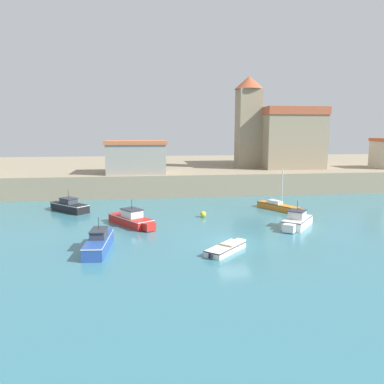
% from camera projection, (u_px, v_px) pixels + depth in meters
% --- Properties ---
extents(ground_plane, '(200.00, 200.00, 0.00)m').
position_uv_depth(ground_plane, '(235.00, 242.00, 29.78)').
color(ground_plane, teal).
extents(quay_seawall, '(120.00, 40.00, 2.99)m').
position_uv_depth(quay_seawall, '(181.00, 171.00, 69.15)').
color(quay_seawall, gray).
rests_on(quay_seawall, ground).
extents(sailboat_orange_0, '(3.73, 5.64, 4.72)m').
position_uv_depth(sailboat_orange_0, '(279.00, 206.00, 41.95)').
color(sailboat_orange_0, orange).
rests_on(sailboat_orange_0, ground).
extents(motorboat_red_1, '(4.51, 5.78, 2.47)m').
position_uv_depth(motorboat_red_1, '(132.00, 219.00, 35.13)').
color(motorboat_red_1, red).
rests_on(motorboat_red_1, ground).
extents(dinghy_white_2, '(3.77, 3.87, 0.54)m').
position_uv_depth(dinghy_white_2, '(226.00, 248.00, 27.47)').
color(dinghy_white_2, white).
rests_on(dinghy_white_2, ground).
extents(motorboat_white_3, '(4.15, 4.63, 2.49)m').
position_uv_depth(motorboat_white_3, '(297.00, 221.00, 34.39)').
color(motorboat_white_3, white).
rests_on(motorboat_white_3, ground).
extents(motorboat_black_4, '(4.75, 4.65, 2.41)m').
position_uv_depth(motorboat_black_4, '(69.00, 206.00, 41.16)').
color(motorboat_black_4, black).
rests_on(motorboat_black_4, ground).
extents(motorboat_blue_5, '(1.80, 6.01, 2.47)m').
position_uv_depth(motorboat_blue_5, '(99.00, 242.00, 27.79)').
color(motorboat_blue_5, '#284C9E').
rests_on(motorboat_blue_5, ground).
extents(mooring_buoy, '(0.62, 0.62, 0.62)m').
position_uv_depth(mooring_buoy, '(203.00, 214.00, 38.45)').
color(mooring_buoy, yellow).
rests_on(mooring_buoy, ground).
extents(church, '(13.47, 14.43, 14.19)m').
position_uv_depth(church, '(277.00, 135.00, 61.87)').
color(church, gray).
rests_on(church, quay_seawall).
extents(harbor_shed_mid_row, '(8.28, 6.49, 4.48)m').
position_uv_depth(harbor_shed_mid_row, '(136.00, 157.00, 51.91)').
color(harbor_shed_mid_row, gray).
rests_on(harbor_shed_mid_row, quay_seawall).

